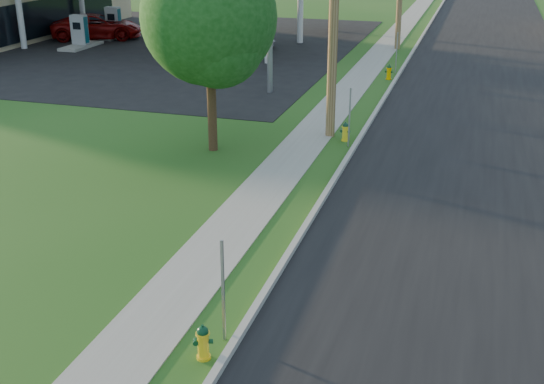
% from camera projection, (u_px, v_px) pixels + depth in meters
% --- Properties ---
extents(road, '(8.00, 120.00, 0.02)m').
position_uv_depth(road, '(475.00, 236.00, 16.40)').
color(road, black).
rests_on(road, ground).
extents(curb, '(0.15, 120.00, 0.15)m').
position_uv_depth(curb, '(313.00, 214.00, 17.45)').
color(curb, '#9C9A90').
rests_on(curb, ground).
extents(sidewalk, '(1.50, 120.00, 0.03)m').
position_uv_depth(sidewalk, '(249.00, 208.00, 17.95)').
color(sidewalk, gray).
rests_on(sidewalk, ground).
extents(forecourt, '(26.00, 28.00, 0.02)m').
position_uv_depth(forecourt, '(135.00, 44.00, 41.45)').
color(forecourt, black).
rests_on(forecourt, ground).
extents(sign_post_near, '(0.05, 0.04, 2.00)m').
position_uv_depth(sign_post_near, '(223.00, 291.00, 12.02)').
color(sign_post_near, gray).
rests_on(sign_post_near, ground).
extents(sign_post_mid, '(0.05, 0.04, 2.00)m').
position_uv_depth(sign_post_mid, '(349.00, 118.00, 22.50)').
color(sign_post_mid, gray).
rests_on(sign_post_mid, ground).
extents(sign_post_far, '(0.05, 0.04, 2.00)m').
position_uv_depth(sign_post_far, '(397.00, 53.00, 33.33)').
color(sign_post_far, gray).
rests_on(sign_post_far, ground).
extents(fuel_pump_nw, '(1.20, 3.20, 1.90)m').
position_uv_depth(fuel_pump_nw, '(80.00, 35.00, 40.08)').
color(fuel_pump_nw, '#9C9A90').
rests_on(fuel_pump_nw, ground).
extents(fuel_pump_ne, '(1.20, 3.20, 1.90)m').
position_uv_depth(fuel_pump_ne, '(223.00, 43.00, 37.66)').
color(fuel_pump_ne, '#9C9A90').
rests_on(fuel_pump_ne, ground).
extents(fuel_pump_sw, '(1.20, 3.20, 1.90)m').
position_uv_depth(fuel_pump_sw, '(114.00, 26.00, 43.63)').
color(fuel_pump_sw, '#9C9A90').
rests_on(fuel_pump_sw, ground).
extents(fuel_pump_se, '(1.20, 3.20, 1.90)m').
position_uv_depth(fuel_pump_se, '(247.00, 32.00, 41.21)').
color(fuel_pump_se, '#9C9A90').
rests_on(fuel_pump_se, ground).
extents(tree_verge, '(4.23, 4.23, 6.41)m').
position_uv_depth(tree_verge, '(211.00, 23.00, 20.92)').
color(tree_verge, '#352512').
rests_on(tree_verge, ground).
extents(hydrant_near, '(0.35, 0.31, 0.68)m').
position_uv_depth(hydrant_near, '(203.00, 342.00, 11.74)').
color(hydrant_near, gold).
rests_on(hydrant_near, ground).
extents(hydrant_mid, '(0.35, 0.31, 0.67)m').
position_uv_depth(hydrant_mid, '(345.00, 132.00, 23.33)').
color(hydrant_mid, yellow).
rests_on(hydrant_mid, ground).
extents(hydrant_far, '(0.38, 0.34, 0.73)m').
position_uv_depth(hydrant_far, '(389.00, 72.00, 32.26)').
color(hydrant_far, '#F7B600').
rests_on(hydrant_far, ground).
extents(car_red, '(6.17, 4.64, 1.56)m').
position_uv_depth(car_red, '(97.00, 27.00, 42.89)').
color(car_red, '#720705').
rests_on(car_red, ground).
extents(car_silver, '(4.16, 2.52, 1.33)m').
position_uv_depth(car_silver, '(242.00, 37.00, 39.98)').
color(car_silver, '#9D9FA4').
rests_on(car_silver, ground).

